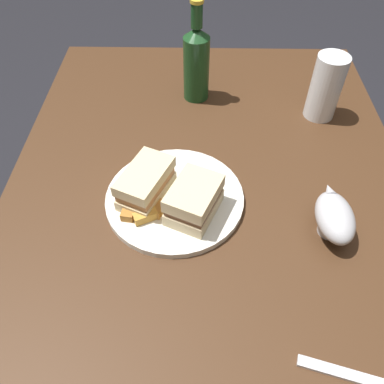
{
  "coord_description": "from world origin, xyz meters",
  "views": [
    {
      "loc": [
        -0.5,
        0.02,
        1.35
      ],
      "look_at": [
        0.0,
        0.03,
        0.78
      ],
      "focal_mm": 36.56,
      "sensor_mm": 36.0,
      "label": 1
    }
  ],
  "objects": [
    {
      "name": "cider_bottle",
      "position": [
        0.37,
        0.03,
        0.85
      ],
      "size": [
        0.06,
        0.06,
        0.25
      ],
      "color": "#19421E",
      "rests_on": "dining_table"
    },
    {
      "name": "fork",
      "position": [
        -0.33,
        -0.21,
        0.75
      ],
      "size": [
        0.06,
        0.18,
        0.01
      ],
      "primitive_type": "cube",
      "rotation": [
        0.0,
        0.0,
        1.3
      ],
      "color": "silver",
      "rests_on": "dining_table"
    },
    {
      "name": "potato_wedge_left_edge",
      "position": [
        -0.05,
        0.07,
        0.77
      ],
      "size": [
        0.04,
        0.05,
        0.02
      ],
      "primitive_type": "cube",
      "rotation": [
        0.0,
        0.0,
        4.3
      ],
      "color": "gold",
      "rests_on": "plate"
    },
    {
      "name": "sandwich_half_right",
      "position": [
        -0.03,
        0.03,
        0.79
      ],
      "size": [
        0.13,
        0.12,
        0.07
      ],
      "color": "beige",
      "rests_on": "plate"
    },
    {
      "name": "ground_plane",
      "position": [
        0.0,
        0.0,
        0.0
      ],
      "size": [
        6.0,
        6.0,
        0.0
      ],
      "primitive_type": "plane",
      "color": "black"
    },
    {
      "name": "potato_wedge_back",
      "position": [
        -0.04,
        0.15,
        0.77
      ],
      "size": [
        0.05,
        0.03,
        0.02
      ],
      "primitive_type": "cube",
      "rotation": [
        0.0,
        0.0,
        2.99
      ],
      "color": "#AD702D",
      "rests_on": "plate"
    },
    {
      "name": "sandwich_half_left",
      "position": [
        0.01,
        0.12,
        0.79
      ],
      "size": [
        0.14,
        0.11,
        0.07
      ],
      "color": "beige",
      "rests_on": "plate"
    },
    {
      "name": "potato_wedge_middle",
      "position": [
        -0.05,
        0.12,
        0.77
      ],
      "size": [
        0.04,
        0.05,
        0.02
      ],
      "primitive_type": "cube",
      "rotation": [
        0.0,
        0.0,
        2.03
      ],
      "color": "gold",
      "rests_on": "plate"
    },
    {
      "name": "potato_wedge_front",
      "position": [
        -0.03,
        0.1,
        0.77
      ],
      "size": [
        0.04,
        0.03,
        0.02
      ],
      "primitive_type": "cube",
      "rotation": [
        0.0,
        0.0,
        6.06
      ],
      "color": "#AD702D",
      "rests_on": "plate"
    },
    {
      "name": "plate",
      "position": [
        0.01,
        0.07,
        0.75
      ],
      "size": [
        0.27,
        0.27,
        0.01
      ],
      "primitive_type": "cylinder",
      "color": "silver",
      "rests_on": "dining_table"
    },
    {
      "name": "pint_glass",
      "position": [
        0.29,
        -0.27,
        0.82
      ],
      "size": [
        0.07,
        0.07,
        0.16
      ],
      "color": "white",
      "rests_on": "dining_table"
    },
    {
      "name": "gravy_boat",
      "position": [
        -0.06,
        -0.22,
        0.79
      ],
      "size": [
        0.13,
        0.07,
        0.07
      ],
      "color": "#B7B7BC",
      "rests_on": "dining_table"
    },
    {
      "name": "dining_table",
      "position": [
        0.0,
        0.0,
        0.37
      ],
      "size": [
        1.24,
        0.85,
        0.75
      ],
      "primitive_type": "cube",
      "color": "#422816",
      "rests_on": "ground"
    }
  ]
}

